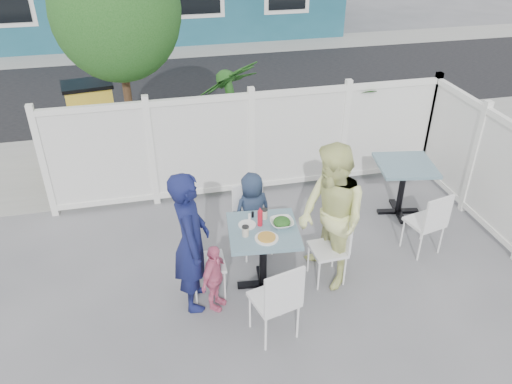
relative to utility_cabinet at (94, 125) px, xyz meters
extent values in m
plane|color=slate|center=(2.24, -4.00, -0.66)|extent=(80.00, 80.00, 0.00)
cube|color=gray|center=(2.24, -0.20, -0.66)|extent=(24.00, 2.60, 0.01)
cube|color=black|center=(2.24, 3.50, -0.66)|extent=(24.00, 5.00, 0.01)
cube|color=gray|center=(2.24, 6.60, -0.66)|extent=(24.00, 1.60, 0.01)
cube|color=white|center=(2.34, -1.60, 0.16)|extent=(5.80, 0.04, 1.40)
cube|color=white|center=(2.34, -1.60, 0.90)|extent=(5.86, 0.08, 0.08)
cube|color=white|center=(2.34, -1.60, -0.60)|extent=(5.86, 0.08, 0.12)
cube|color=white|center=(5.24, -3.40, 0.16)|extent=(0.04, 3.60, 1.40)
cube|color=white|center=(5.24, -3.40, -0.60)|extent=(0.08, 3.66, 0.12)
cylinder|color=#382316|center=(0.64, -0.70, 0.54)|extent=(0.12, 0.12, 2.40)
ellipsoid|color=#1A4916|center=(0.64, -0.70, 1.94)|extent=(1.80, 1.62, 1.98)
cube|color=gold|center=(0.00, 0.00, 0.00)|extent=(0.78, 0.61, 1.33)
imported|color=#1A4916|center=(2.19, -0.90, 0.27)|extent=(1.47, 1.47, 1.86)
imported|color=#1A4916|center=(3.95, -1.00, 0.10)|extent=(1.79, 1.72, 1.53)
cube|color=#3B5C74|center=(2.00, -3.74, 0.13)|extent=(0.85, 0.85, 0.04)
cylinder|color=black|center=(2.00, -3.74, -0.27)|extent=(0.09, 0.09, 0.75)
cube|color=black|center=(2.00, -3.74, -0.64)|extent=(0.61, 0.15, 0.04)
cube|color=black|center=(2.00, -3.74, -0.64)|extent=(0.15, 0.61, 0.04)
cube|color=#3B5C74|center=(4.28, -2.66, 0.12)|extent=(0.88, 0.88, 0.04)
cylinder|color=black|center=(4.28, -2.66, -0.27)|extent=(0.09, 0.09, 0.74)
cube|color=black|center=(4.28, -2.66, -0.64)|extent=(0.60, 0.19, 0.04)
cube|color=black|center=(4.28, -2.66, -0.64)|extent=(0.19, 0.60, 0.04)
cube|color=white|center=(1.37, -3.71, -0.23)|extent=(0.39, 0.41, 0.04)
cube|color=white|center=(1.19, -3.70, 0.00)|extent=(0.04, 0.40, 0.43)
cylinder|color=white|center=(1.53, -3.54, -0.45)|extent=(0.02, 0.02, 0.43)
cylinder|color=white|center=(1.53, -3.88, -0.45)|extent=(0.02, 0.02, 0.43)
cylinder|color=white|center=(1.21, -3.53, -0.45)|extent=(0.02, 0.02, 0.43)
cylinder|color=white|center=(1.20, -3.87, -0.45)|extent=(0.02, 0.02, 0.43)
cube|color=white|center=(2.77, -3.78, -0.23)|extent=(0.40, 0.42, 0.04)
cube|color=white|center=(2.95, -3.77, 0.00)|extent=(0.04, 0.40, 0.43)
cylinder|color=white|center=(2.61, -3.96, -0.45)|extent=(0.02, 0.02, 0.43)
cylinder|color=white|center=(2.60, -3.61, -0.45)|extent=(0.02, 0.02, 0.43)
cylinder|color=white|center=(2.94, -3.94, -0.45)|extent=(0.02, 0.02, 0.43)
cylinder|color=white|center=(2.92, -3.60, -0.45)|extent=(0.02, 0.02, 0.43)
cube|color=white|center=(2.04, -3.07, -0.22)|extent=(0.49, 0.47, 0.04)
cube|color=white|center=(2.01, -2.89, 0.03)|extent=(0.41, 0.11, 0.44)
cylinder|color=white|center=(2.25, -3.20, -0.44)|extent=(0.02, 0.02, 0.44)
cylinder|color=white|center=(1.90, -3.27, -0.44)|extent=(0.02, 0.02, 0.44)
cylinder|color=white|center=(2.18, -2.87, -0.44)|extent=(0.02, 0.02, 0.44)
cylinder|color=white|center=(1.84, -2.94, -0.44)|extent=(0.02, 0.02, 0.44)
cube|color=white|center=(1.94, -4.47, -0.20)|extent=(0.52, 0.51, 0.04)
cube|color=white|center=(1.99, -4.66, 0.06)|extent=(0.43, 0.14, 0.47)
cylinder|color=white|center=(1.71, -4.35, -0.43)|extent=(0.02, 0.02, 0.47)
cylinder|color=white|center=(2.08, -4.26, -0.43)|extent=(0.02, 0.02, 0.47)
cylinder|color=white|center=(1.80, -4.69, -0.43)|extent=(0.02, 0.02, 0.47)
cylinder|color=white|center=(2.16, -4.60, -0.43)|extent=(0.02, 0.02, 0.47)
cube|color=white|center=(4.15, -3.52, -0.23)|extent=(0.48, 0.47, 0.04)
cube|color=white|center=(4.19, -3.70, 0.01)|extent=(0.40, 0.12, 0.43)
cylinder|color=white|center=(3.94, -3.41, -0.45)|extent=(0.02, 0.02, 0.43)
cylinder|color=white|center=(4.28, -3.33, -0.45)|extent=(0.02, 0.02, 0.43)
cylinder|color=white|center=(4.02, -3.72, -0.45)|extent=(0.02, 0.02, 0.43)
cylinder|color=white|center=(4.35, -3.64, -0.45)|extent=(0.02, 0.02, 0.43)
imported|color=#14194B|center=(1.20, -3.81, 0.17)|extent=(0.45, 0.64, 1.66)
imported|color=#DDE847|center=(2.77, -3.79, 0.21)|extent=(0.80, 0.95, 1.76)
imported|color=#22314C|center=(2.05, -2.95, -0.13)|extent=(0.59, 0.47, 1.06)
imported|color=pink|center=(1.40, -3.96, -0.25)|extent=(0.45, 0.51, 0.83)
cylinder|color=white|center=(1.99, -3.92, 0.16)|extent=(0.26, 0.26, 0.02)
cylinder|color=white|center=(1.84, -3.63, 0.16)|extent=(0.20, 0.20, 0.01)
imported|color=white|center=(2.22, -3.71, 0.18)|extent=(0.26, 0.26, 0.06)
cylinder|color=beige|center=(1.79, -3.81, 0.20)|extent=(0.07, 0.07, 0.11)
cylinder|color=beige|center=(2.06, -3.53, 0.20)|extent=(0.07, 0.07, 0.11)
cylinder|color=red|center=(1.98, -3.65, 0.24)|extent=(0.06, 0.06, 0.19)
cylinder|color=white|center=(1.89, -3.52, 0.19)|extent=(0.03, 0.03, 0.08)
cylinder|color=black|center=(1.94, -3.48, 0.18)|extent=(0.03, 0.03, 0.07)
camera|label=1|loc=(0.92, -8.09, 3.36)|focal=35.00mm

